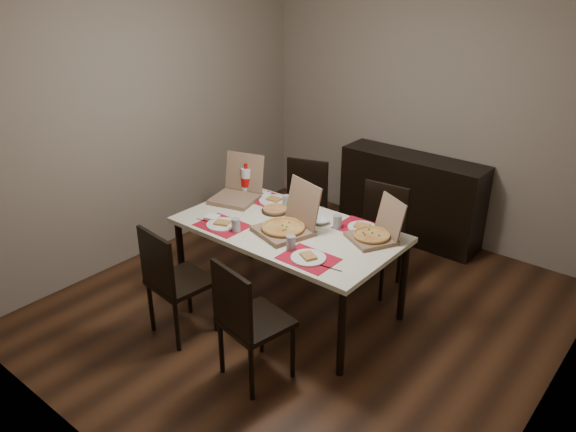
% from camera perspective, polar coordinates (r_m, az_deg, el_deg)
% --- Properties ---
extents(ground, '(3.80, 4.00, 0.02)m').
position_cam_1_polar(ground, '(4.87, 1.86, -9.46)').
color(ground, '#452715').
rests_on(ground, ground).
extents(room_walls, '(3.84, 4.02, 2.62)m').
position_cam_1_polar(room_walls, '(4.49, 5.61, 11.87)').
color(room_walls, gray).
rests_on(room_walls, ground).
extents(sideboard, '(1.50, 0.40, 0.90)m').
position_cam_1_polar(sideboard, '(6.00, 12.34, 1.87)').
color(sideboard, black).
rests_on(sideboard, ground).
extents(dining_table, '(1.80, 1.00, 0.75)m').
position_cam_1_polar(dining_table, '(4.55, -0.00, -1.90)').
color(dining_table, beige).
rests_on(dining_table, ground).
extents(chair_near_left, '(0.47, 0.47, 0.93)m').
position_cam_1_polar(chair_near_left, '(4.38, -11.70, -6.24)').
color(chair_near_left, black).
rests_on(chair_near_left, ground).
extents(chair_near_right, '(0.49, 0.49, 0.93)m').
position_cam_1_polar(chair_near_right, '(3.86, -4.18, -10.34)').
color(chair_near_right, black).
rests_on(chair_near_right, ground).
extents(chair_far_left, '(0.53, 0.53, 0.93)m').
position_cam_1_polar(chair_far_left, '(5.56, 1.56, 1.26)').
color(chair_far_left, black).
rests_on(chair_far_left, ground).
extents(chair_far_right, '(0.45, 0.45, 0.93)m').
position_cam_1_polar(chair_far_right, '(5.05, 9.14, -1.63)').
color(chair_far_right, black).
rests_on(chair_far_right, ground).
extents(setting_near_left, '(0.46, 0.30, 0.11)m').
position_cam_1_polar(setting_near_left, '(4.56, -6.48, -0.80)').
color(setting_near_left, '#B70C22').
rests_on(setting_near_left, dining_table).
extents(setting_near_right, '(0.52, 0.30, 0.11)m').
position_cam_1_polar(setting_near_right, '(4.09, 1.61, -3.85)').
color(setting_near_right, '#B70C22').
rests_on(setting_near_right, dining_table).
extents(setting_far_left, '(0.51, 0.30, 0.11)m').
position_cam_1_polar(setting_far_left, '(4.98, -1.24, 1.61)').
color(setting_far_left, '#B70C22').
rests_on(setting_far_left, dining_table).
extents(setting_far_right, '(0.45, 0.30, 0.11)m').
position_cam_1_polar(setting_far_right, '(4.53, 6.82, -0.99)').
color(setting_far_right, '#B70C22').
rests_on(setting_far_right, dining_table).
extents(napkin_loose, '(0.16, 0.16, 0.02)m').
position_cam_1_polar(napkin_loose, '(4.42, 1.24, -1.67)').
color(napkin_loose, white).
rests_on(napkin_loose, dining_table).
extents(pizza_box_center, '(0.49, 0.52, 0.39)m').
position_cam_1_polar(pizza_box_center, '(4.42, -0.14, -0.96)').
color(pizza_box_center, brown).
rests_on(pizza_box_center, dining_table).
extents(pizza_box_right, '(0.45, 0.46, 0.32)m').
position_cam_1_polar(pizza_box_right, '(4.36, 8.84, -1.75)').
color(pizza_box_right, brown).
rests_on(pizza_box_right, dining_table).
extents(pizza_box_left, '(0.47, 0.50, 0.38)m').
position_cam_1_polar(pizza_box_left, '(5.06, -5.16, 2.40)').
color(pizza_box_left, brown).
rests_on(pizza_box_left, dining_table).
extents(faina_plate, '(0.24, 0.24, 0.03)m').
position_cam_1_polar(faina_plate, '(4.80, -1.30, 0.63)').
color(faina_plate, black).
rests_on(faina_plate, dining_table).
extents(dip_bowl, '(0.18, 0.18, 0.03)m').
position_cam_1_polar(dip_bowl, '(4.59, 3.35, -0.54)').
color(dip_bowl, white).
rests_on(dip_bowl, dining_table).
extents(soda_bottle, '(0.10, 0.10, 0.29)m').
position_cam_1_polar(soda_bottle, '(5.14, -4.25, 3.57)').
color(soda_bottle, silver).
rests_on(soda_bottle, dining_table).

